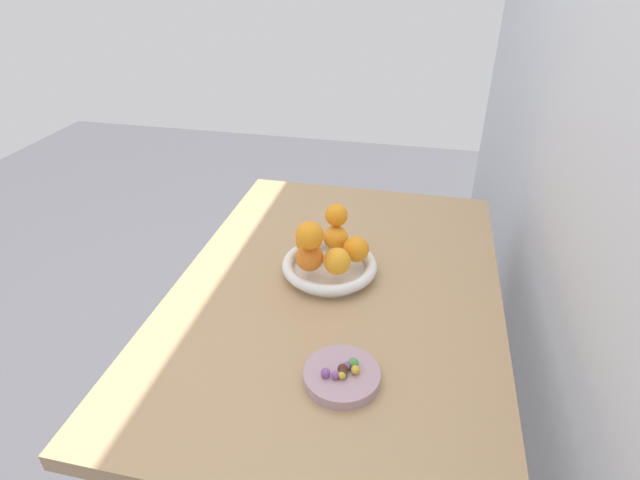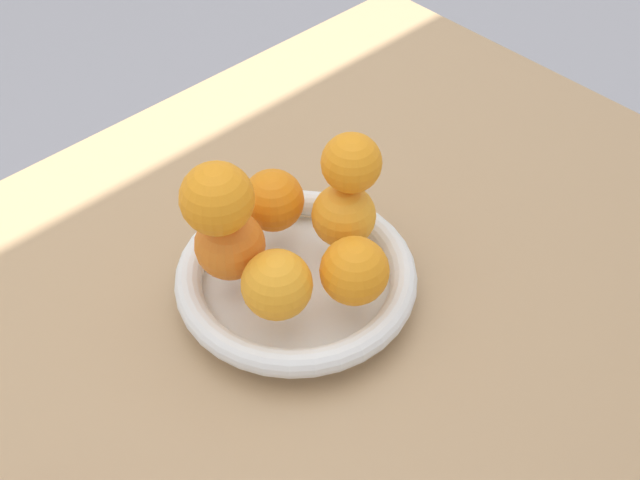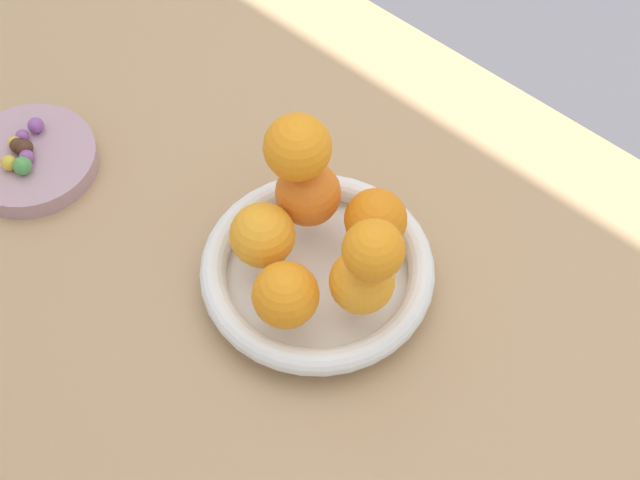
% 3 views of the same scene
% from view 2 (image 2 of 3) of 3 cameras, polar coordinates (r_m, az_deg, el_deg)
% --- Properties ---
extents(dining_table, '(1.10, 0.76, 0.74)m').
position_cam_2_polar(dining_table, '(0.83, -2.65, -10.54)').
color(dining_table, tan).
rests_on(dining_table, ground_plane).
extents(fruit_bowl, '(0.23, 0.23, 0.04)m').
position_cam_2_polar(fruit_bowl, '(0.77, -1.70, -2.82)').
color(fruit_bowl, white).
rests_on(fruit_bowl, dining_table).
extents(orange_0, '(0.06, 0.06, 0.06)m').
position_cam_2_polar(orange_0, '(0.70, -3.07, -3.46)').
color(orange_0, orange).
rests_on(orange_0, fruit_bowl).
extents(orange_1, '(0.06, 0.06, 0.06)m').
position_cam_2_polar(orange_1, '(0.71, 2.46, -2.21)').
color(orange_1, orange).
rests_on(orange_1, fruit_bowl).
extents(orange_2, '(0.06, 0.06, 0.06)m').
position_cam_2_polar(orange_2, '(0.76, 1.69, 1.75)').
color(orange_2, orange).
rests_on(orange_2, fruit_bowl).
extents(orange_3, '(0.06, 0.06, 0.06)m').
position_cam_2_polar(orange_3, '(0.78, -3.38, 2.84)').
color(orange_3, orange).
rests_on(orange_3, fruit_bowl).
extents(orange_4, '(0.07, 0.07, 0.07)m').
position_cam_2_polar(orange_4, '(0.73, -6.44, -0.35)').
color(orange_4, orange).
rests_on(orange_4, fruit_bowl).
extents(orange_5, '(0.06, 0.06, 0.06)m').
position_cam_2_polar(orange_5, '(0.68, -7.35, 2.94)').
color(orange_5, orange).
rests_on(orange_5, orange_4).
extents(orange_6, '(0.06, 0.06, 0.06)m').
position_cam_2_polar(orange_6, '(0.73, 2.24, 5.51)').
color(orange_6, orange).
rests_on(orange_6, orange_2).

